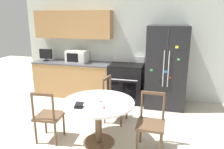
% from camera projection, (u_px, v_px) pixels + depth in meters
% --- Properties ---
extents(back_wall, '(5.20, 0.44, 2.60)m').
position_uv_depth(back_wall, '(109.00, 41.00, 5.55)').
color(back_wall, silver).
rests_on(back_wall, ground_plane).
extents(kitchen_counter, '(2.03, 0.64, 0.90)m').
position_uv_depth(kitchen_counter, '(74.00, 79.00, 5.73)').
color(kitchen_counter, '#AD7F4C').
rests_on(kitchen_counter, ground_plane).
extents(refrigerator, '(0.88, 0.79, 1.85)m').
position_uv_depth(refrigerator, '(166.00, 67.00, 4.96)').
color(refrigerator, black).
rests_on(refrigerator, ground_plane).
extents(oven_range, '(0.79, 0.68, 1.08)m').
position_uv_depth(oven_range, '(126.00, 82.00, 5.36)').
color(oven_range, black).
rests_on(oven_range, ground_plane).
extents(microwave, '(0.52, 0.38, 0.31)m').
position_uv_depth(microwave, '(77.00, 56.00, 5.53)').
color(microwave, white).
rests_on(microwave, kitchen_counter).
extents(countertop_tv, '(0.35, 0.16, 0.31)m').
position_uv_depth(countertop_tv, '(46.00, 55.00, 5.72)').
color(countertop_tv, black).
rests_on(countertop_tv, kitchen_counter).
extents(dining_table, '(1.15, 1.15, 0.73)m').
position_uv_depth(dining_table, '(98.00, 110.00, 3.49)').
color(dining_table, white).
rests_on(dining_table, ground_plane).
extents(dining_chair_right, '(0.43, 0.43, 0.90)m').
position_uv_depth(dining_chair_right, '(151.00, 124.00, 3.36)').
color(dining_chair_right, brown).
rests_on(dining_chair_right, ground_plane).
extents(dining_chair_left, '(0.45, 0.45, 0.90)m').
position_uv_depth(dining_chair_left, '(48.00, 116.00, 3.61)').
color(dining_chair_left, brown).
rests_on(dining_chair_left, ground_plane).
extents(dining_chair_far, '(0.47, 0.47, 0.90)m').
position_uv_depth(dining_chair_far, '(114.00, 100.00, 4.29)').
color(dining_chair_far, brown).
rests_on(dining_chair_far, ground_plane).
extents(candle_glass, '(0.08, 0.08, 0.09)m').
position_uv_depth(candle_glass, '(98.00, 99.00, 3.44)').
color(candle_glass, silver).
rests_on(candle_glass, dining_table).
extents(folded_napkin, '(0.15, 0.12, 0.05)m').
position_uv_depth(folded_napkin, '(101.00, 106.00, 3.23)').
color(folded_napkin, pink).
rests_on(folded_napkin, dining_table).
extents(wallet, '(0.13, 0.13, 0.07)m').
position_uv_depth(wallet, '(79.00, 106.00, 3.22)').
color(wallet, black).
rests_on(wallet, dining_table).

